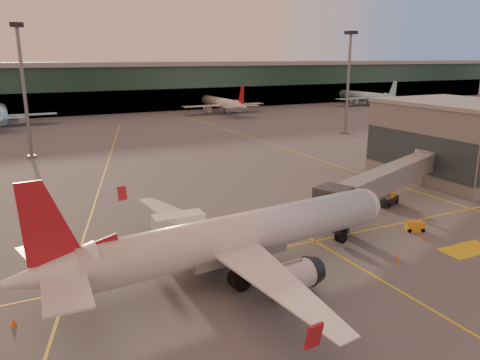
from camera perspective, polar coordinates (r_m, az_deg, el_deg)
name	(u,v)px	position (r m, az deg, el deg)	size (l,w,h in m)	color
ground	(302,268)	(45.66, 7.57, -10.61)	(600.00, 600.00, 0.00)	#4C4F54
taxi_markings	(120,174)	(82.41, -14.40, 0.67)	(100.12, 173.00, 0.01)	gold
terminal	(78,88)	(177.61, -19.18, 10.56)	(400.00, 20.00, 17.60)	#19382D
gate_building	(456,140)	(84.55, 24.86, 4.46)	(18.40, 22.40, 12.60)	slate
mast_west_near	(23,82)	(100.09, -24.93, 10.83)	(2.40, 2.40, 25.60)	slate
mast_east_near	(349,75)	(124.05, 13.10, 12.31)	(2.40, 2.40, 25.60)	slate
distant_aircraft_row	(18,125)	(153.19, -25.49, 6.08)	(290.00, 34.00, 13.00)	#95D6F9
main_airplane	(233,238)	(42.51, -0.81, -7.07)	(37.32, 33.70, 11.26)	silver
jet_bridge	(394,177)	(65.83, 18.23, 0.38)	(30.80, 14.92, 5.66)	slate
catering_truck	(179,230)	(48.53, -7.39, -6.10)	(5.24, 2.50, 4.01)	red
gpu_cart	(415,226)	(57.74, 20.52, -5.30)	(2.30, 1.87, 1.17)	orange
pushback_tug	(387,200)	(66.51, 17.50, -2.29)	(3.84, 2.88, 1.76)	black
cone_nose	(422,238)	(55.38, 21.31, -6.58)	(0.41, 0.41, 0.53)	orange
cone_tail	(13,322)	(40.22, -25.89, -15.35)	(0.47, 0.47, 0.60)	orange
cone_wing_left	(174,218)	(58.36, -8.04, -4.60)	(0.39, 0.39, 0.50)	orange
cone_fwd	(399,258)	(49.21, 18.78, -9.02)	(0.46, 0.46, 0.58)	orange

